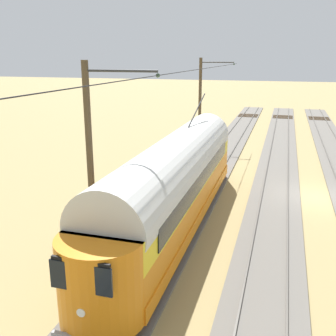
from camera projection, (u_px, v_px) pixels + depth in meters
name	position (u px, v px, depth m)	size (l,w,h in m)	color
ground_plane	(315.00, 197.00, 22.48)	(220.00, 220.00, 0.00)	#9E8956
track_third_siding	(275.00, 191.00, 23.36)	(2.80, 80.00, 0.18)	#666059
track_outer_siding	(202.00, 184.00, 24.58)	(2.80, 80.00, 0.18)	#666059
vintage_streetcar	(176.00, 180.00, 18.25)	(2.65, 18.24, 5.49)	orange
catenary_pole_foreground	(201.00, 98.00, 36.37)	(3.21, 0.28, 7.65)	#4C3D28
catenary_pole_mid_near	(91.00, 151.00, 16.21)	(3.21, 0.28, 7.65)	#4C3D28
overhead_wire_run	(163.00, 74.00, 15.36)	(3.01, 47.75, 0.18)	black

